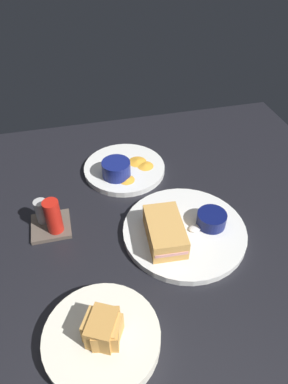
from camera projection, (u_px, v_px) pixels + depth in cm
name	position (u px, v px, depth cm)	size (l,w,h in cm)	color
ground_plane	(162.00, 242.00, 80.17)	(110.00, 110.00, 3.00)	black
plate_sandwich_main	(185.00, 232.00, 79.31)	(28.26, 28.26, 1.60)	silver
sandwich_half_near	(165.00, 231.00, 75.32)	(13.71, 8.48, 4.80)	tan
ramekin_dark_sauce	(211.00, 218.00, 79.16)	(6.76, 6.76, 3.23)	#0C144C
spoon_by_dark_ramekin	(190.00, 230.00, 78.28)	(3.59, 9.94, 0.80)	silver
plate_chips_companion	(124.00, 169.00, 97.27)	(22.56, 22.56, 1.60)	silver
ramekin_light_gravy	(116.00, 168.00, 92.25)	(7.65, 7.65, 4.29)	navy
spoon_by_gravy_ramekin	(119.00, 176.00, 93.00)	(9.36, 6.05, 0.80)	silver
plantain_chip_scatter	(131.00, 165.00, 96.63)	(15.31, 14.30, 0.60)	orange
bread_basket_rear	(102.00, 336.00, 59.40)	(20.38, 20.38, 7.93)	silver
condiment_caddy	(50.00, 219.00, 79.00)	(9.00, 9.00, 9.50)	brown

